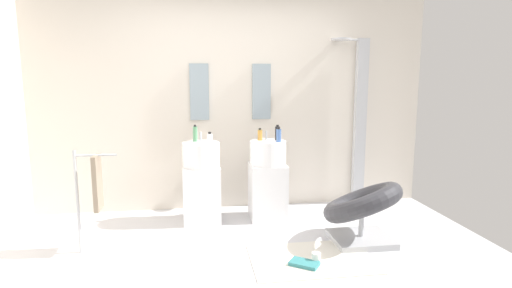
{
  "coord_description": "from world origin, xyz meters",
  "views": [
    {
      "loc": [
        -0.41,
        -3.23,
        1.57
      ],
      "look_at": [
        0.15,
        0.55,
        0.95
      ],
      "focal_mm": 28.36,
      "sensor_mm": 36.0,
      "label": 1
    }
  ],
  "objects_px": {
    "shower_column": "(359,119)",
    "lounge_chair": "(362,207)",
    "soap_bottle_grey": "(195,135)",
    "pedestal_sink_right": "(268,180)",
    "soap_bottle_blue": "(279,135)",
    "soap_bottle_amber": "(260,135)",
    "coffee_mug": "(316,257)",
    "soap_bottle_black": "(277,133)",
    "soap_bottle_white": "(210,138)",
    "towel_rack": "(94,185)",
    "pedestal_sink_left": "(202,182)",
    "soap_bottle_green": "(195,134)",
    "magazine_teal": "(304,263)"
  },
  "relations": [
    {
      "from": "pedestal_sink_left",
      "to": "soap_bottle_green",
      "type": "bearing_deg",
      "value": 126.82
    },
    {
      "from": "pedestal_sink_right",
      "to": "coffee_mug",
      "type": "xyz_separation_m",
      "value": [
        0.21,
        -1.2,
        -0.39
      ]
    },
    {
      "from": "lounge_chair",
      "to": "towel_rack",
      "type": "relative_size",
      "value": 1.16
    },
    {
      "from": "soap_bottle_blue",
      "to": "soap_bottle_amber",
      "type": "height_order",
      "value": "soap_bottle_blue"
    },
    {
      "from": "lounge_chair",
      "to": "soap_bottle_black",
      "type": "relative_size",
      "value": 6.43
    },
    {
      "from": "shower_column",
      "to": "soap_bottle_amber",
      "type": "height_order",
      "value": "shower_column"
    },
    {
      "from": "pedestal_sink_right",
      "to": "coffee_mug",
      "type": "distance_m",
      "value": 1.28
    },
    {
      "from": "soap_bottle_black",
      "to": "soap_bottle_grey",
      "type": "bearing_deg",
      "value": 177.64
    },
    {
      "from": "magazine_teal",
      "to": "coffee_mug",
      "type": "distance_m",
      "value": 0.12
    },
    {
      "from": "magazine_teal",
      "to": "soap_bottle_green",
      "type": "relative_size",
      "value": 1.31
    },
    {
      "from": "lounge_chair",
      "to": "soap_bottle_grey",
      "type": "xyz_separation_m",
      "value": [
        -1.57,
        0.91,
        0.61
      ]
    },
    {
      "from": "pedestal_sink_left",
      "to": "shower_column",
      "type": "distance_m",
      "value": 2.1
    },
    {
      "from": "magazine_teal",
      "to": "soap_bottle_blue",
      "type": "height_order",
      "value": "soap_bottle_blue"
    },
    {
      "from": "soap_bottle_white",
      "to": "coffee_mug",
      "type": "bearing_deg",
      "value": -52.07
    },
    {
      "from": "towel_rack",
      "to": "soap_bottle_grey",
      "type": "xyz_separation_m",
      "value": [
        0.9,
        0.76,
        0.33
      ]
    },
    {
      "from": "towel_rack",
      "to": "pedestal_sink_right",
      "type": "bearing_deg",
      "value": 21.75
    },
    {
      "from": "pedestal_sink_right",
      "to": "soap_bottle_blue",
      "type": "height_order",
      "value": "soap_bottle_blue"
    },
    {
      "from": "pedestal_sink_left",
      "to": "magazine_teal",
      "type": "xyz_separation_m",
      "value": [
        0.83,
        -1.24,
        -0.42
      ]
    },
    {
      "from": "pedestal_sink_left",
      "to": "pedestal_sink_right",
      "type": "relative_size",
      "value": 1.0
    },
    {
      "from": "pedestal_sink_left",
      "to": "towel_rack",
      "type": "height_order",
      "value": "pedestal_sink_left"
    },
    {
      "from": "soap_bottle_black",
      "to": "pedestal_sink_right",
      "type": "bearing_deg",
      "value": -157.24
    },
    {
      "from": "coffee_mug",
      "to": "soap_bottle_grey",
      "type": "relative_size",
      "value": 0.57
    },
    {
      "from": "lounge_chair",
      "to": "soap_bottle_grey",
      "type": "bearing_deg",
      "value": 150.03
    },
    {
      "from": "soap_bottle_amber",
      "to": "magazine_teal",
      "type": "bearing_deg",
      "value": -82.31
    },
    {
      "from": "shower_column",
      "to": "soap_bottle_grey",
      "type": "relative_size",
      "value": 13.76
    },
    {
      "from": "soap_bottle_white",
      "to": "soap_bottle_green",
      "type": "bearing_deg",
      "value": 129.36
    },
    {
      "from": "soap_bottle_grey",
      "to": "soap_bottle_blue",
      "type": "bearing_deg",
      "value": -10.97
    },
    {
      "from": "towel_rack",
      "to": "magazine_teal",
      "type": "distance_m",
      "value": 1.98
    },
    {
      "from": "pedestal_sink_right",
      "to": "soap_bottle_black",
      "type": "relative_size",
      "value": 5.77
    },
    {
      "from": "soap_bottle_white",
      "to": "soap_bottle_amber",
      "type": "xyz_separation_m",
      "value": [
        0.56,
        0.17,
        0.01
      ]
    },
    {
      "from": "shower_column",
      "to": "soap_bottle_amber",
      "type": "relative_size",
      "value": 14.98
    },
    {
      "from": "coffee_mug",
      "to": "towel_rack",
      "type": "bearing_deg",
      "value": 164.59
    },
    {
      "from": "coffee_mug",
      "to": "soap_bottle_green",
      "type": "bearing_deg",
      "value": 128.14
    },
    {
      "from": "coffee_mug",
      "to": "soap_bottle_grey",
      "type": "height_order",
      "value": "soap_bottle_grey"
    },
    {
      "from": "towel_rack",
      "to": "soap_bottle_green",
      "type": "relative_size",
      "value": 5.18
    },
    {
      "from": "lounge_chair",
      "to": "coffee_mug",
      "type": "xyz_separation_m",
      "value": [
        -0.56,
        -0.38,
        -0.3
      ]
    },
    {
      "from": "lounge_chair",
      "to": "magazine_teal",
      "type": "height_order",
      "value": "lounge_chair"
    },
    {
      "from": "coffee_mug",
      "to": "soap_bottle_amber",
      "type": "relative_size",
      "value": 0.62
    },
    {
      "from": "soap_bottle_blue",
      "to": "pedestal_sink_right",
      "type": "bearing_deg",
      "value": 140.08
    },
    {
      "from": "magazine_teal",
      "to": "soap_bottle_grey",
      "type": "xyz_separation_m",
      "value": [
        -0.89,
        1.33,
        0.93
      ]
    },
    {
      "from": "magazine_teal",
      "to": "soap_bottle_black",
      "type": "height_order",
      "value": "soap_bottle_black"
    },
    {
      "from": "towel_rack",
      "to": "soap_bottle_blue",
      "type": "height_order",
      "value": "soap_bottle_blue"
    },
    {
      "from": "shower_column",
      "to": "soap_bottle_black",
      "type": "height_order",
      "value": "shower_column"
    },
    {
      "from": "lounge_chair",
      "to": "soap_bottle_amber",
      "type": "xyz_separation_m",
      "value": [
        -0.85,
        0.88,
        0.6
      ]
    },
    {
      "from": "lounge_chair",
      "to": "soap_bottle_grey",
      "type": "relative_size",
      "value": 7.4
    },
    {
      "from": "shower_column",
      "to": "lounge_chair",
      "type": "relative_size",
      "value": 1.86
    },
    {
      "from": "shower_column",
      "to": "soap_bottle_green",
      "type": "height_order",
      "value": "shower_column"
    },
    {
      "from": "soap_bottle_grey",
      "to": "soap_bottle_amber",
      "type": "bearing_deg",
      "value": -2.24
    },
    {
      "from": "pedestal_sink_right",
      "to": "soap_bottle_green",
      "type": "bearing_deg",
      "value": 174.39
    },
    {
      "from": "soap_bottle_black",
      "to": "soap_bottle_white",
      "type": "height_order",
      "value": "soap_bottle_black"
    }
  ]
}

